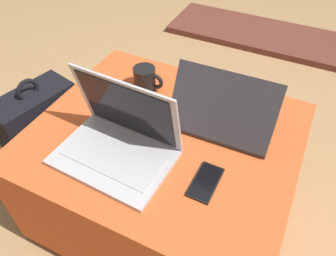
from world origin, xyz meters
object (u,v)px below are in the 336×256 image
object	(u,v)px
coffee_mug	(146,79)
laptop_near	(118,141)
cell_phone	(206,182)
backpack	(45,138)
laptop_far	(224,116)

from	to	relation	value
coffee_mug	laptop_near	bearing A→B (deg)	-75.37
cell_phone	backpack	xyz separation A→B (m)	(-0.77, 0.09, -0.25)
laptop_far	cell_phone	distance (m)	0.26
laptop_far	backpack	distance (m)	0.80
laptop_near	cell_phone	size ratio (longest dim) A/B	2.64
laptop_near	cell_phone	distance (m)	0.29
laptop_near	backpack	size ratio (longest dim) A/B	0.67
laptop_near	backpack	xyz separation A→B (m)	(-0.48, 0.10, -0.30)
laptop_near	cell_phone	xyz separation A→B (m)	(0.29, 0.01, -0.05)
laptop_far	cell_phone	world-z (taller)	laptop_far
laptop_near	backpack	world-z (taller)	laptop_near
laptop_near	backpack	distance (m)	0.58
laptop_near	laptop_far	xyz separation A→B (m)	(0.25, 0.26, -0.01)
laptop_near	coffee_mug	world-z (taller)	laptop_near
laptop_far	backpack	bearing A→B (deg)	10.91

